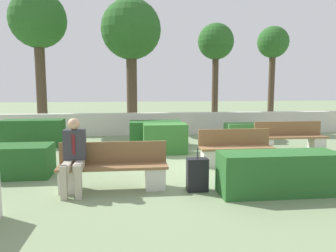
# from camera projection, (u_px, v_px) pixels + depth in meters

# --- Properties ---
(ground_plane) EXTENTS (60.00, 60.00, 0.00)m
(ground_plane) POSITION_uv_depth(u_px,v_px,m) (193.00, 166.00, 7.80)
(ground_plane) COLOR gray
(perimeter_wall) EXTENTS (14.93, 0.30, 0.84)m
(perimeter_wall) POSITION_uv_depth(u_px,v_px,m) (169.00, 124.00, 12.69)
(perimeter_wall) COLOR beige
(perimeter_wall) RESTS_ON ground_plane
(bench_front) EXTENTS (2.00, 0.48, 0.85)m
(bench_front) POSITION_uv_depth(u_px,v_px,m) (113.00, 171.00, 6.03)
(bench_front) COLOR brown
(bench_front) RESTS_ON ground_plane
(bench_left_side) EXTENTS (1.77, 0.48, 0.85)m
(bench_left_side) POSITION_uv_depth(u_px,v_px,m) (236.00, 152.00, 7.81)
(bench_left_side) COLOR brown
(bench_left_side) RESTS_ON ground_plane
(bench_right_side) EXTENTS (2.03, 0.48, 0.85)m
(bench_right_side) POSITION_uv_depth(u_px,v_px,m) (290.00, 140.00, 9.44)
(bench_right_side) COLOR brown
(bench_right_side) RESTS_ON ground_plane
(person_seated_man) EXTENTS (0.38, 0.64, 1.33)m
(person_seated_man) POSITION_uv_depth(u_px,v_px,m) (74.00, 152.00, 5.76)
(person_seated_man) COLOR #B2A893
(person_seated_man) RESTS_ON ground_plane
(hedge_block_near_left) EXTENTS (2.10, 0.69, 0.74)m
(hedge_block_near_left) POSITION_uv_depth(u_px,v_px,m) (278.00, 173.00, 5.77)
(hedge_block_near_left) COLOR #286028
(hedge_block_near_left) RESTS_ON ground_plane
(hedge_block_near_right) EXTENTS (1.60, 0.85, 0.78)m
(hedge_block_near_right) POSITION_uv_depth(u_px,v_px,m) (155.00, 134.00, 10.29)
(hedge_block_near_right) COLOR #235623
(hedge_block_near_right) RESTS_ON ground_plane
(hedge_block_mid_left) EXTENTS (1.83, 0.65, 0.84)m
(hedge_block_mid_left) POSITION_uv_depth(u_px,v_px,m) (34.00, 133.00, 10.16)
(hedge_block_mid_left) COLOR #235623
(hedge_block_mid_left) RESTS_ON ground_plane
(hedge_block_mid_right) EXTENTS (1.29, 0.80, 0.66)m
(hedge_block_mid_right) POSITION_uv_depth(u_px,v_px,m) (20.00, 161.00, 6.87)
(hedge_block_mid_right) COLOR #235623
(hedge_block_mid_right) RESTS_ON ground_plane
(hedge_block_far_left) EXTENTS (1.33, 0.61, 0.64)m
(hedge_block_far_left) POSITION_uv_depth(u_px,v_px,m) (245.00, 133.00, 10.99)
(hedge_block_far_left) COLOR #3D7A38
(hedge_block_far_left) RESTS_ON ground_plane
(hedge_block_far_right) EXTENTS (1.21, 0.66, 0.84)m
(hedge_block_far_right) POSITION_uv_depth(u_px,v_px,m) (165.00, 139.00, 9.17)
(hedge_block_far_right) COLOR #33702D
(hedge_block_far_right) RESTS_ON ground_plane
(suitcase) EXTENTS (0.38, 0.22, 0.80)m
(suitcase) POSITION_uv_depth(u_px,v_px,m) (197.00, 175.00, 5.92)
(suitcase) COLOR black
(suitcase) RESTS_ON ground_plane
(tree_leftmost) EXTENTS (2.22, 2.22, 5.57)m
(tree_leftmost) POSITION_uv_depth(u_px,v_px,m) (38.00, 23.00, 12.82)
(tree_leftmost) COLOR #473828
(tree_leftmost) RESTS_ON ground_plane
(tree_center_left) EXTENTS (2.43, 2.43, 5.37)m
(tree_center_left) POSITION_uv_depth(u_px,v_px,m) (131.00, 32.00, 13.26)
(tree_center_left) COLOR #473828
(tree_center_left) RESTS_ON ground_plane
(tree_center_right) EXTENTS (1.51, 1.51, 4.48)m
(tree_center_right) POSITION_uv_depth(u_px,v_px,m) (216.00, 45.00, 13.73)
(tree_center_right) COLOR #473828
(tree_center_right) RESTS_ON ground_plane
(tree_rightmost) EXTENTS (1.37, 1.37, 4.46)m
(tree_rightmost) POSITION_uv_depth(u_px,v_px,m) (273.00, 46.00, 14.37)
(tree_rightmost) COLOR #473828
(tree_rightmost) RESTS_ON ground_plane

